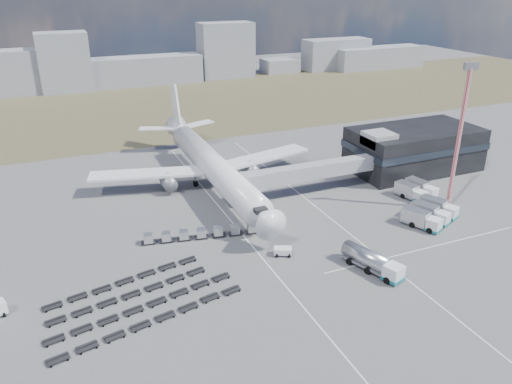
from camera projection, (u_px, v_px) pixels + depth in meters
name	position (u px, v px, depth m)	size (l,w,h in m)	color
ground	(273.00, 256.00, 83.07)	(420.00, 420.00, 0.00)	#565659
grass_strip	(142.00, 108.00, 175.86)	(420.00, 90.00, 0.01)	#4A492C
lane_markings	(316.00, 237.00, 89.10)	(47.12, 110.00, 0.01)	silver
terminal	(414.00, 148.00, 118.34)	(30.40, 16.40, 11.00)	black
jet_bridge	(302.00, 173.00, 103.99)	(30.30, 3.80, 7.05)	#939399
airliner	(211.00, 164.00, 108.27)	(51.59, 64.53, 17.62)	white
skyline	(117.00, 67.00, 206.60)	(295.14, 23.52, 23.93)	gray
fuel_tanker	(372.00, 261.00, 78.21)	(5.81, 10.83, 3.40)	white
pushback_tug	(283.00, 252.00, 83.01)	(2.96, 1.66, 1.37)	white
catering_truck	(246.00, 165.00, 119.03)	(3.31, 5.79, 2.50)	white
service_trucks_near	(430.00, 213.00, 94.26)	(11.79, 10.59, 2.94)	white
service_trucks_far	(416.00, 190.00, 104.65)	(7.32, 8.19, 2.84)	white
uld_row	(210.00, 232.00, 88.57)	(23.78, 5.86, 1.62)	black
baggage_dollies	(137.00, 301.00, 71.02)	(28.97, 18.01, 0.64)	black
floodlight_mast	(459.00, 140.00, 94.15)	(2.74, 2.22, 28.74)	red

